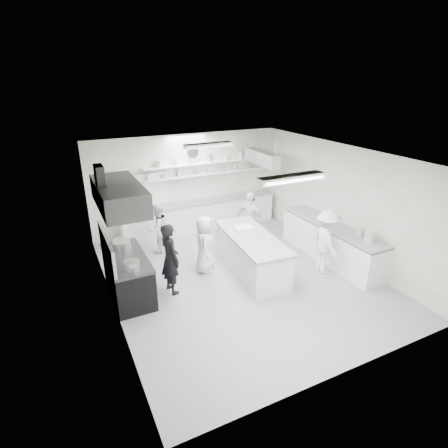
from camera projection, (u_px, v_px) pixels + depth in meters
name	position (u px, v px, depth m)	size (l,w,h in m)	color
floor	(240.00, 277.00, 8.89)	(6.00, 7.00, 0.02)	#A0A0A0
ceiling	(242.00, 155.00, 7.74)	(6.00, 7.00, 0.02)	silver
wall_back	(187.00, 183.00, 11.23)	(6.00, 0.04, 3.00)	silver
wall_front	(352.00, 298.00, 5.41)	(6.00, 0.04, 3.00)	silver
wall_left	(107.00, 245.00, 7.10)	(0.04, 7.00, 3.00)	silver
wall_right	(340.00, 202.00, 9.53)	(0.04, 7.00, 3.00)	silver
stove	(128.00, 277.00, 8.00)	(0.80, 1.80, 0.90)	black
exhaust_hood	(119.00, 195.00, 7.27)	(0.85, 2.00, 0.50)	#3B3A3C
back_counter	(201.00, 216.00, 11.49)	(5.00, 0.60, 0.92)	white
shelf_lower	(209.00, 173.00, 11.31)	(4.20, 0.26, 0.04)	white
shelf_upper	(209.00, 162.00, 11.17)	(4.20, 0.26, 0.04)	white
pass_through_window	(146.00, 190.00, 10.70)	(1.30, 0.04, 1.00)	black
wall_clock	(193.00, 152.00, 10.91)	(0.32, 0.32, 0.05)	white
right_counter	(331.00, 242.00, 9.62)	(0.74, 3.30, 0.94)	white
pot_rack	(262.00, 158.00, 10.82)	(0.30, 1.60, 0.40)	#B4B5B8
light_fixture_front	(291.00, 178.00, 6.27)	(1.30, 0.25, 0.10)	white
light_fixture_rear	(208.00, 145.00, 9.27)	(1.30, 0.25, 0.10)	white
prep_island	(251.00, 255.00, 8.98)	(0.93, 2.50, 0.92)	white
stove_pot	(122.00, 246.00, 8.09)	(0.39, 0.39, 0.25)	#B4B5B8
cook_stove	(170.00, 259.00, 7.99)	(0.60, 0.40, 1.66)	black
cook_back	(158.00, 228.00, 9.89)	(0.69, 0.54, 1.42)	white
cook_island_left	(204.00, 244.00, 8.91)	(0.71, 0.46, 1.46)	white
cook_island_right	(250.00, 219.00, 10.32)	(0.94, 0.39, 1.61)	white
cook_right	(327.00, 242.00, 8.83)	(1.06, 0.61, 1.65)	white
bowl_island_a	(246.00, 227.00, 9.36)	(0.27, 0.27, 0.07)	#B4B5B8
bowl_island_b	(258.00, 235.00, 8.90)	(0.18, 0.18, 0.06)	white
bowl_right	(329.00, 219.00, 9.81)	(0.26, 0.26, 0.06)	white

